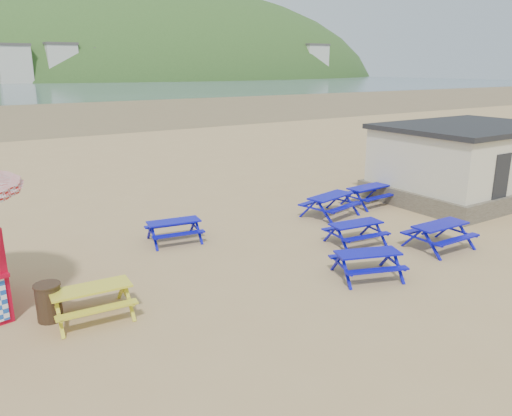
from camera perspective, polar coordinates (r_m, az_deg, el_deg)
ground at (r=15.56m, az=2.95°, el=-4.83°), size 400.00×400.00×0.00m
wet_sand at (r=67.50m, az=-26.15°, el=9.64°), size 400.00×400.00×0.00m
picnic_table_blue_a at (r=16.39m, az=-9.33°, el=-2.63°), size 1.87×1.59×0.70m
picnic_table_blue_b at (r=19.08m, az=8.48°, el=0.26°), size 2.27×1.98×0.82m
picnic_table_blue_c at (r=20.93m, az=12.65°, el=1.38°), size 1.96×1.62×0.78m
picnic_table_blue_d at (r=13.83m, az=12.60°, el=-6.33°), size 2.09×1.89×0.72m
picnic_table_blue_e at (r=16.26m, az=11.31°, el=-2.86°), size 1.86×1.57×0.72m
picnic_table_blue_f at (r=16.60m, az=20.21°, el=-3.03°), size 1.90×1.54×0.79m
picnic_table_yellow at (r=12.05m, az=-18.23°, el=-10.18°), size 1.83×1.52×0.73m
litter_bin at (r=12.22m, az=-22.61°, el=-9.87°), size 0.59×0.59×0.87m
amenity_block at (r=23.30m, az=22.91°, el=4.93°), size 7.40×5.40×3.15m
headland_town at (r=261.22m, az=-11.23°, el=12.23°), size 264.00×144.00×108.00m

